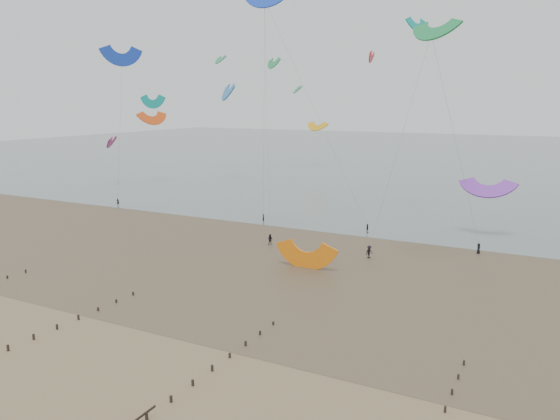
{
  "coord_description": "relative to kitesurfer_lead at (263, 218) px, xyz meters",
  "views": [
    {
      "loc": [
        27.8,
        -32.28,
        21.55
      ],
      "look_at": [
        -3.59,
        28.0,
        8.0
      ],
      "focal_mm": 35.0,
      "sensor_mm": 36.0,
      "label": 1
    }
  ],
  "objects": [
    {
      "name": "ground",
      "position": [
        19.58,
        -52.19,
        -0.75
      ],
      "size": [
        500.0,
        500.0,
        0.0
      ],
      "primitive_type": "plane",
      "color": "brown",
      "rests_on": "ground"
    },
    {
      "name": "sea_and_shore",
      "position": [
        15.5,
        -17.79,
        -0.74
      ],
      "size": [
        500.0,
        665.0,
        0.03
      ],
      "color": "#475654",
      "rests_on": "ground"
    },
    {
      "name": "kitesurfer_lead",
      "position": [
        0.0,
        0.0,
        0.0
      ],
      "size": [
        0.65,
        0.64,
        1.5
      ],
      "primitive_type": "imported",
      "rotation": [
        0.0,
        0.0,
        2.39
      ],
      "color": "black",
      "rests_on": "ground"
    },
    {
      "name": "kitesurfers",
      "position": [
        34.37,
        -6.1,
        0.07
      ],
      "size": [
        111.31,
        17.6,
        1.84
      ],
      "color": "black",
      "rests_on": "ground"
    },
    {
      "name": "grounded_kite",
      "position": [
        18.51,
        -21.64,
        -0.75
      ],
      "size": [
        7.31,
        5.7,
        4.01
      ],
      "primitive_type": null,
      "rotation": [
        1.54,
        0.0,
        0.0
      ],
      "color": "orange",
      "rests_on": "ground"
    },
    {
      "name": "kites_airborne",
      "position": [
        9.38,
        40.42,
        20.99
      ],
      "size": [
        237.0,
        111.55,
        38.15
      ],
      "color": "#1A8C47",
      "rests_on": "ground"
    }
  ]
}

